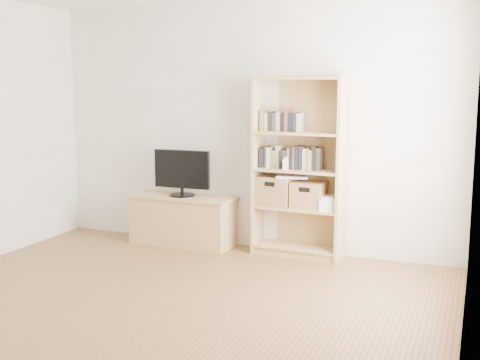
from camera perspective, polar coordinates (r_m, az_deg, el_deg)
The scene contains 13 objects.
floor at distance 4.52m, azimuth -10.98°, elevation -13.88°, with size 4.50×5.00×0.01m, color brown.
back_wall at distance 6.42m, azimuth 0.87°, elevation 5.04°, with size 4.50×0.02×2.60m, color beige.
right_wall at distance 3.50m, azimuth 20.95°, elevation 1.14°, with size 0.02×5.00×2.60m, color beige.
tv_stand at distance 6.66m, azimuth -5.45°, elevation -3.90°, with size 1.14×0.43×0.52m, color tan.
bookshelf at distance 6.11m, azimuth 5.57°, elevation 1.22°, with size 0.92×0.33×1.84m, color tan.
television at distance 6.56m, azimuth -5.52°, elevation 0.66°, with size 0.64×0.05×0.50m, color black.
books_row_mid at distance 6.12m, azimuth 5.65°, elevation 2.15°, with size 0.88×0.17×0.24m, color black.
books_row_upper at distance 6.15m, azimuth 3.89°, elevation 5.57°, with size 0.38×0.14×0.20m, color black.
baby_monitor at distance 6.04m, azimuth 4.34°, elevation 1.47°, with size 0.06×0.04×0.11m, color white.
basket_left at distance 6.23m, azimuth 3.38°, elevation -1.01°, with size 0.37×0.30×0.30m, color tan.
basket_right at distance 6.11m, azimuth 6.51°, elevation -1.41°, with size 0.32×0.27×0.27m, color tan.
laptop at distance 6.12m, azimuth 4.98°, elevation 0.34°, with size 0.32×0.22×0.02m, color white.
magazine_stack at distance 6.07m, azimuth 8.34°, elevation -2.23°, with size 0.18×0.26×0.12m, color beige.
Camera 1 is at (2.30, -3.48, 1.74)m, focal length 45.00 mm.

